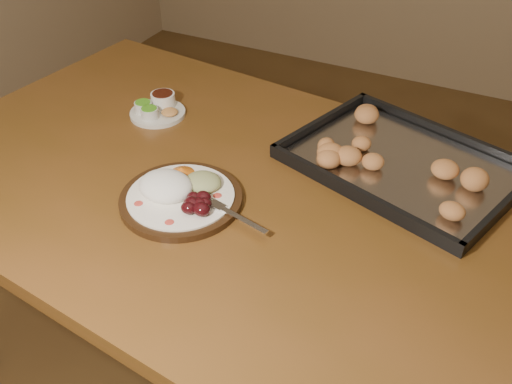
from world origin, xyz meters
The scene contains 5 objects.
ground centered at (0.00, 0.00, 0.00)m, with size 4.00×4.00×0.00m, color brown.
dining_table centered at (-0.25, -0.20, 0.65)m, with size 1.60×1.08×0.75m.
dinner_plate centered at (-0.32, -0.31, 0.77)m, with size 0.34×0.25×0.06m.
condiment_saucer centered at (-0.56, -0.03, 0.77)m, with size 0.14×0.14×0.05m.
baking_tray centered at (0.06, 0.02, 0.77)m, with size 0.57×0.48×0.05m.
Camera 1 is at (0.23, -1.06, 1.48)m, focal length 40.00 mm.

